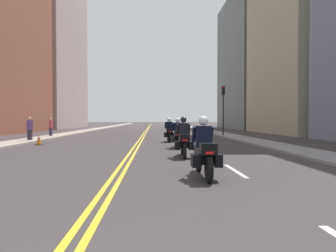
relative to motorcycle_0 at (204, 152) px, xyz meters
The scene contains 16 objects.
ground_plane 41.13m from the motorcycle_0, 93.26° to the left, with size 264.00×264.00×0.00m, color #393234.
sidewalk_left 42.33m from the motorcycle_0, 104.04° to the left, with size 2.02×144.00×0.12m, color #9F8E84.
sidewalk_right 41.45m from the motorcycle_0, 82.24° to the left, with size 2.02×144.00×0.12m, color gray.
centreline_yellow_inner 41.14m from the motorcycle_0, 93.42° to the left, with size 0.12×132.00×0.01m, color yellow.
centreline_yellow_outer 41.13m from the motorcycle_0, 93.09° to the left, with size 0.12×132.00×0.01m, color yellow.
lane_dashes_white 22.10m from the motorcycle_0, 87.08° to the left, with size 0.14×56.40×0.01m.
building_left_2 54.50m from the motorcycle_0, 112.08° to the left, with size 7.99×21.29×29.69m.
building_right_2 46.46m from the motorcycle_0, 69.26° to the left, with size 9.87×17.79×21.98m.
motorcycle_0 is the anchor object (origin of this frame).
motorcycle_1 4.44m from the motorcycle_0, 91.39° to the left, with size 0.77×2.24×1.68m.
motorcycle_2 8.45m from the motorcycle_0, 90.19° to the left, with size 0.76×2.32×1.64m.
motorcycle_3 13.02m from the motorcycle_0, 91.19° to the left, with size 0.77×2.16×1.67m.
traffic_cone_1 13.68m from the motorcycle_0, 127.59° to the left, with size 0.37×0.37×0.68m.
traffic_light_near 20.18m from the motorcycle_0, 75.58° to the left, with size 0.28×0.38×4.58m.
pedestrian_0 21.86m from the motorcycle_0, 118.48° to the left, with size 0.25×0.38×1.70m.
pedestrian_1 17.03m from the motorcycle_0, 126.16° to the left, with size 0.33×0.41×1.73m.
Camera 1 is at (1.00, -1.09, 1.56)m, focal length 32.53 mm.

